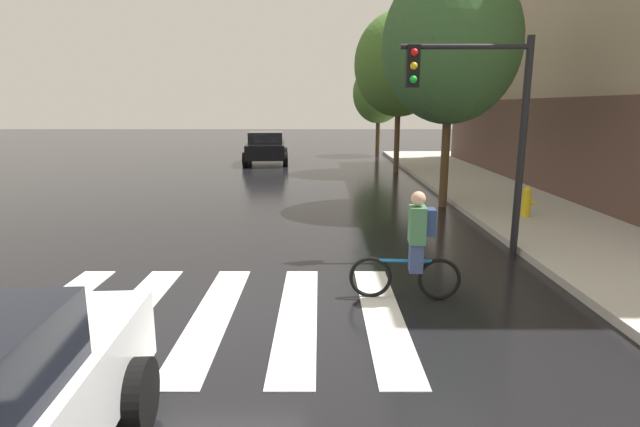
% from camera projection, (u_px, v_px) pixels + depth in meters
% --- Properties ---
extents(ground_plane, '(120.00, 120.00, 0.00)m').
position_uv_depth(ground_plane, '(216.00, 316.00, 7.05)').
color(ground_plane, black).
extents(crosswalk_stripes, '(5.41, 3.85, 0.01)m').
position_uv_depth(crosswalk_stripes, '(214.00, 316.00, 7.05)').
color(crosswalk_stripes, silver).
rests_on(crosswalk_stripes, ground).
extents(sedan_mid, '(2.50, 4.89, 1.65)m').
position_uv_depth(sedan_mid, '(268.00, 147.00, 25.92)').
color(sedan_mid, black).
rests_on(sedan_mid, ground).
extents(cyclist, '(1.71, 0.38, 1.69)m').
position_uv_depth(cyclist, '(416.00, 246.00, 7.50)').
color(cyclist, black).
rests_on(cyclist, ground).
extents(traffic_light_near, '(2.47, 0.28, 4.20)m').
position_uv_depth(traffic_light_near, '(483.00, 110.00, 9.34)').
color(traffic_light_near, black).
rests_on(traffic_light_near, ground).
extents(fire_hydrant, '(0.33, 0.22, 0.78)m').
position_uv_depth(fire_hydrant, '(529.00, 202.00, 12.63)').
color(fire_hydrant, gold).
rests_on(fire_hydrant, sidewalk).
extents(street_tree_near, '(3.84, 3.84, 6.84)m').
position_uv_depth(street_tree_near, '(453.00, 44.00, 13.79)').
color(street_tree_near, '#4C3823').
rests_on(street_tree_near, ground).
extents(street_tree_mid, '(3.93, 3.93, 7.00)m').
position_uv_depth(street_tree_mid, '(401.00, 64.00, 21.58)').
color(street_tree_mid, '#4C3823').
rests_on(street_tree_mid, ground).
extents(street_tree_far, '(3.08, 3.08, 5.48)m').
position_uv_depth(street_tree_far, '(381.00, 93.00, 29.49)').
color(street_tree_far, '#4C3823').
rests_on(street_tree_far, ground).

